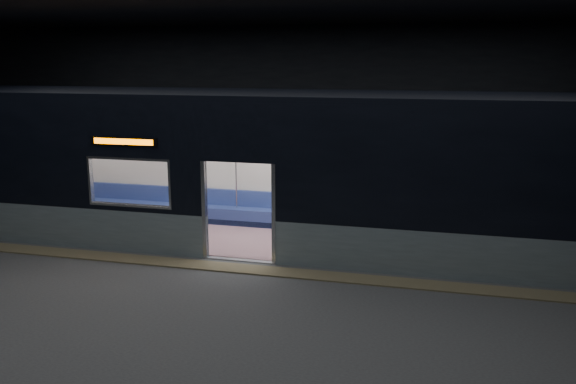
% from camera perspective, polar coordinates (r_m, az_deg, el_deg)
% --- Properties ---
extents(station_floor, '(24.00, 14.00, 0.01)m').
position_cam_1_polar(station_floor, '(11.69, -6.21, -8.04)').
color(station_floor, '#47494C').
rests_on(station_floor, ground).
extents(station_envelope, '(24.00, 14.00, 5.00)m').
position_cam_1_polar(station_envelope, '(10.97, -6.67, 10.24)').
color(station_envelope, black).
rests_on(station_envelope, station_floor).
extents(tactile_strip, '(22.80, 0.50, 0.03)m').
position_cam_1_polar(tactile_strip, '(12.17, -5.30, -7.08)').
color(tactile_strip, '#8C7F59').
rests_on(tactile_strip, station_floor).
extents(metro_car, '(18.00, 3.04, 3.35)m').
position_cam_1_polar(metro_car, '(13.55, -2.63, 2.97)').
color(metro_car, '#8C9FA8').
rests_on(metro_car, station_floor).
extents(passenger, '(0.40, 0.66, 1.31)m').
position_cam_1_polar(passenger, '(14.20, 17.55, -1.58)').
color(passenger, black).
rests_on(passenger, metro_car).
extents(handbag, '(0.30, 0.28, 0.12)m').
position_cam_1_polar(handbag, '(14.02, 17.54, -2.24)').
color(handbag, black).
rests_on(handbag, passenger).
extents(transit_map, '(0.98, 0.03, 0.64)m').
position_cam_1_polar(transit_map, '(14.37, 9.57, 1.83)').
color(transit_map, white).
rests_on(transit_map, metro_car).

